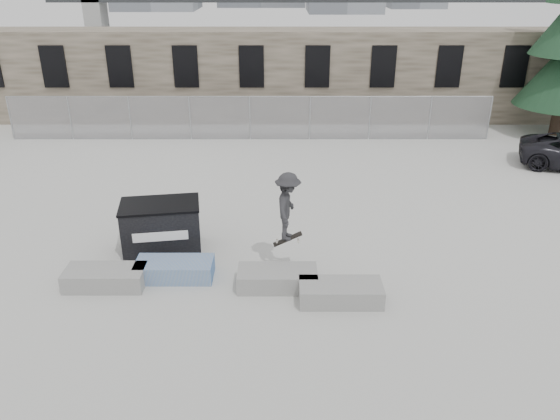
{
  "coord_description": "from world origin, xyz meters",
  "views": [
    {
      "loc": [
        1.37,
        -12.0,
        7.51
      ],
      "look_at": [
        1.38,
        1.65,
        1.3
      ],
      "focal_mm": 35.0,
      "sensor_mm": 36.0,
      "label": 1
    }
  ],
  "objects_px": {
    "planter_far_left": "(105,277)",
    "planter_center_left": "(175,269)",
    "planter_center_right": "(277,278)",
    "planter_offset": "(341,292)",
    "dumpster": "(161,227)",
    "skateboarder": "(288,207)"
  },
  "relations": [
    {
      "from": "planter_center_left",
      "to": "planter_offset",
      "type": "relative_size",
      "value": 1.0
    },
    {
      "from": "planter_center_left",
      "to": "planter_far_left",
      "type": "bearing_deg",
      "value": -166.31
    },
    {
      "from": "planter_center_left",
      "to": "skateboarder",
      "type": "height_order",
      "value": "skateboarder"
    },
    {
      "from": "planter_far_left",
      "to": "planter_center_right",
      "type": "distance_m",
      "value": 4.36
    },
    {
      "from": "planter_far_left",
      "to": "dumpster",
      "type": "distance_m",
      "value": 2.27
    },
    {
      "from": "skateboarder",
      "to": "dumpster",
      "type": "bearing_deg",
      "value": 80.6
    },
    {
      "from": "planter_offset",
      "to": "dumpster",
      "type": "height_order",
      "value": "dumpster"
    },
    {
      "from": "planter_far_left",
      "to": "planter_center_right",
      "type": "height_order",
      "value": "same"
    },
    {
      "from": "planter_offset",
      "to": "skateboarder",
      "type": "bearing_deg",
      "value": 130.14
    },
    {
      "from": "planter_center_left",
      "to": "planter_center_right",
      "type": "xyz_separation_m",
      "value": [
        2.67,
        -0.45,
        0.0
      ]
    },
    {
      "from": "planter_far_left",
      "to": "planter_center_left",
      "type": "relative_size",
      "value": 1.0
    },
    {
      "from": "planter_center_left",
      "to": "skateboarder",
      "type": "xyz_separation_m",
      "value": [
        2.94,
        0.4,
        1.59
      ]
    },
    {
      "from": "skateboarder",
      "to": "planter_offset",
      "type": "bearing_deg",
      "value": -131.51
    },
    {
      "from": "planter_center_left",
      "to": "planter_offset",
      "type": "xyz_separation_m",
      "value": [
        4.21,
        -1.1,
        0.0
      ]
    },
    {
      "from": "planter_far_left",
      "to": "planter_center_left",
      "type": "height_order",
      "value": "same"
    },
    {
      "from": "planter_far_left",
      "to": "skateboarder",
      "type": "bearing_deg",
      "value": 9.9
    },
    {
      "from": "planter_center_left",
      "to": "dumpster",
      "type": "height_order",
      "value": "dumpster"
    },
    {
      "from": "planter_offset",
      "to": "skateboarder",
      "type": "distance_m",
      "value": 2.52
    },
    {
      "from": "planter_far_left",
      "to": "dumpster",
      "type": "relative_size",
      "value": 0.85
    },
    {
      "from": "planter_center_right",
      "to": "planter_offset",
      "type": "relative_size",
      "value": 1.0
    },
    {
      "from": "planter_center_right",
      "to": "dumpster",
      "type": "distance_m",
      "value": 3.86
    },
    {
      "from": "planter_far_left",
      "to": "planter_offset",
      "type": "relative_size",
      "value": 1.0
    }
  ]
}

